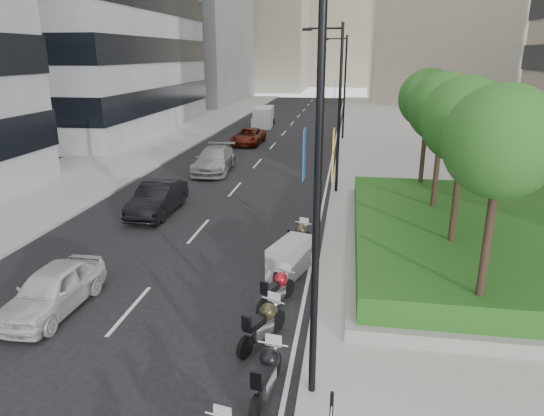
% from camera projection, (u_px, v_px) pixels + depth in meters
% --- Properties ---
extents(ground, '(160.00, 160.00, 0.00)m').
position_uv_depth(ground, '(116.00, 404.00, 10.81)').
color(ground, black).
rests_on(ground, ground).
extents(sidewalk_right, '(10.00, 100.00, 0.15)m').
position_uv_depth(sidewalk_right, '(402.00, 153.00, 37.66)').
color(sidewalk_right, '#9E9B93').
rests_on(sidewalk_right, ground).
extents(sidewalk_left, '(8.00, 100.00, 0.15)m').
position_uv_depth(sidewalk_left, '(146.00, 146.00, 40.81)').
color(sidewalk_left, '#9E9B93').
rests_on(sidewalk_left, ground).
extents(lane_edge, '(0.12, 100.00, 0.01)m').
position_uv_depth(lane_edge, '(333.00, 152.00, 38.48)').
color(lane_edge, silver).
rests_on(lane_edge, ground).
extents(lane_centre, '(0.12, 100.00, 0.01)m').
position_uv_depth(lane_centre, '(269.00, 150.00, 39.26)').
color(lane_centre, silver).
rests_on(lane_centre, ground).
extents(building_grey_far, '(22.00, 26.00, 30.00)m').
position_uv_depth(building_grey_far, '(169.00, 3.00, 75.70)').
color(building_grey_far, gray).
rests_on(building_grey_far, ground).
extents(building_cream_left, '(26.00, 24.00, 34.00)m').
position_uv_depth(building_cream_left, '(246.00, 6.00, 102.42)').
color(building_cream_left, '#B7AD93').
rests_on(building_cream_left, ground).
extents(building_cream_centre, '(30.00, 24.00, 38.00)m').
position_uv_depth(building_cream_centre, '(343.00, 4.00, 117.63)').
color(building_cream_centre, '#B7AD93').
rests_on(building_cream_centre, ground).
extents(planter, '(10.00, 14.00, 0.40)m').
position_uv_depth(planter, '(479.00, 248.00, 18.61)').
color(planter, gray).
rests_on(planter, sidewalk_right).
extents(hedge, '(9.40, 13.40, 0.80)m').
position_uv_depth(hedge, '(481.00, 233.00, 18.43)').
color(hedge, '#274E16').
rests_on(hedge, planter).
extents(tree_0, '(2.80, 2.80, 6.30)m').
position_uv_depth(tree_0, '(501.00, 143.00, 11.65)').
color(tree_0, '#332319').
rests_on(tree_0, planter).
extents(tree_1, '(2.80, 2.80, 6.30)m').
position_uv_depth(tree_1, '(465.00, 121.00, 15.41)').
color(tree_1, '#332319').
rests_on(tree_1, planter).
extents(tree_2, '(2.80, 2.80, 6.30)m').
position_uv_depth(tree_2, '(443.00, 108.00, 19.18)').
color(tree_2, '#332319').
rests_on(tree_2, planter).
extents(tree_3, '(2.80, 2.80, 6.30)m').
position_uv_depth(tree_3, '(428.00, 99.00, 22.94)').
color(tree_3, '#332319').
rests_on(tree_3, planter).
extents(lamp_post_0, '(2.34, 0.45, 9.00)m').
position_uv_depth(lamp_post_0, '(310.00, 181.00, 9.59)').
color(lamp_post_0, black).
rests_on(lamp_post_0, ground).
extents(lamp_post_1, '(2.34, 0.45, 9.00)m').
position_uv_depth(lamp_post_1, '(337.00, 101.00, 25.58)').
color(lamp_post_1, black).
rests_on(lamp_post_1, ground).
extents(lamp_post_2, '(2.34, 0.45, 9.00)m').
position_uv_depth(lamp_post_2, '(343.00, 82.00, 42.52)').
color(lamp_post_2, black).
rests_on(lamp_post_2, ground).
extents(motorcycle_2, '(0.72, 2.16, 1.07)m').
position_uv_depth(motorcycle_2, '(267.00, 374.00, 10.92)').
color(motorcycle_2, black).
rests_on(motorcycle_2, ground).
extents(motorcycle_3, '(1.05, 2.01, 1.07)m').
position_uv_depth(motorcycle_3, '(263.00, 324.00, 12.96)').
color(motorcycle_3, black).
rests_on(motorcycle_3, ground).
extents(motorcycle_4, '(0.98, 1.95, 1.03)m').
position_uv_depth(motorcycle_4, '(277.00, 290.00, 14.89)').
color(motorcycle_4, black).
rests_on(motorcycle_4, ground).
extents(motorcycle_5, '(1.43, 2.22, 1.26)m').
position_uv_depth(motorcycle_5, '(289.00, 259.00, 16.94)').
color(motorcycle_5, black).
rests_on(motorcycle_5, ground).
extents(motorcycle_6, '(0.88, 2.03, 1.04)m').
position_uv_depth(motorcycle_6, '(298.00, 238.00, 19.06)').
color(motorcycle_6, black).
rests_on(motorcycle_6, ground).
extents(car_a, '(1.73, 4.10, 1.38)m').
position_uv_depth(car_a, '(53.00, 289.00, 14.59)').
color(car_a, silver).
rests_on(car_a, ground).
extents(car_b, '(1.64, 4.65, 1.53)m').
position_uv_depth(car_b, '(157.00, 198.00, 23.52)').
color(car_b, black).
rests_on(car_b, ground).
extents(car_c, '(2.53, 5.58, 1.58)m').
position_uv_depth(car_c, '(214.00, 160.00, 31.94)').
color(car_c, '#AFAFB1').
rests_on(car_c, ground).
extents(car_d, '(2.44, 4.98, 1.36)m').
position_uv_depth(car_d, '(248.00, 136.00, 41.65)').
color(car_d, '#60190B').
rests_on(car_d, ground).
extents(delivery_van, '(2.26, 5.03, 2.05)m').
position_uv_depth(delivery_van, '(263.00, 118.00, 51.51)').
color(delivery_van, white).
rests_on(delivery_van, ground).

